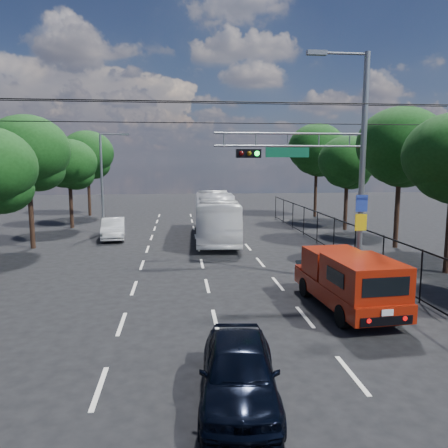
{
  "coord_description": "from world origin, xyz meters",
  "views": [
    {
      "loc": [
        -1.13,
        -9.59,
        5.14
      ],
      "look_at": [
        0.56,
        6.58,
        2.8
      ],
      "focal_mm": 35.0,
      "sensor_mm": 36.0,
      "label": 1
    }
  ],
  "objects": [
    {
      "name": "ground",
      "position": [
        0.0,
        0.0,
        0.0
      ],
      "size": [
        120.0,
        120.0,
        0.0
      ],
      "primitive_type": "plane",
      "color": "black",
      "rests_on": "ground"
    },
    {
      "name": "tree_left_d",
      "position": [
        -9.38,
        25.02,
        4.72
      ],
      "size": [
        4.2,
        4.2,
        6.83
      ],
      "color": "black",
      "rests_on": "ground"
    },
    {
      "name": "tree_right_d",
      "position": [
        11.42,
        22.02,
        4.85
      ],
      "size": [
        4.32,
        4.32,
        7.02
      ],
      "color": "black",
      "rests_on": "ground"
    },
    {
      "name": "lane_markings",
      "position": [
        -0.0,
        14.0,
        0.01
      ],
      "size": [
        6.12,
        38.0,
        0.01
      ],
      "color": "beige",
      "rests_on": "ground"
    },
    {
      "name": "white_bus",
      "position": [
        1.29,
        19.21,
        1.52
      ],
      "size": [
        2.99,
        11.02,
        3.04
      ],
      "primitive_type": "imported",
      "rotation": [
        0.0,
        0.0,
        -0.04
      ],
      "color": "white",
      "rests_on": "ground"
    },
    {
      "name": "signal_mast",
      "position": [
        5.28,
        7.99,
        5.24
      ],
      "size": [
        6.43,
        0.39,
        9.5
      ],
      "color": "slate",
      "rests_on": "ground"
    },
    {
      "name": "tree_right_e",
      "position": [
        11.62,
        30.02,
        5.94
      ],
      "size": [
        5.28,
        5.28,
        8.58
      ],
      "color": "black",
      "rests_on": "ground"
    },
    {
      "name": "tree_left_c",
      "position": [
        -9.78,
        17.02,
        5.4
      ],
      "size": [
        4.8,
        4.8,
        7.8
      ],
      "color": "black",
      "rests_on": "ground"
    },
    {
      "name": "red_pickup",
      "position": [
        4.67,
        4.55,
        1.08
      ],
      "size": [
        2.36,
        5.57,
        2.02
      ],
      "color": "black",
      "rests_on": "ground"
    },
    {
      "name": "fence_right",
      "position": [
        7.6,
        12.17,
        1.03
      ],
      "size": [
        0.06,
        34.03,
        2.0
      ],
      "color": "black",
      "rests_on": "ground"
    },
    {
      "name": "white_van",
      "position": [
        -5.5,
        19.81,
        0.69
      ],
      "size": [
        1.9,
        4.32,
        1.38
      ],
      "primitive_type": "imported",
      "rotation": [
        0.0,
        0.0,
        0.11
      ],
      "color": "silver",
      "rests_on": "ground"
    },
    {
      "name": "tree_right_c",
      "position": [
        11.82,
        15.02,
        5.73
      ],
      "size": [
        5.1,
        5.1,
        8.29
      ],
      "color": "black",
      "rests_on": "ground"
    },
    {
      "name": "utility_wires",
      "position": [
        0.0,
        8.83,
        7.23
      ],
      "size": [
        22.0,
        5.04,
        0.74
      ],
      "color": "black",
      "rests_on": "ground"
    },
    {
      "name": "navy_hatchback",
      "position": [
        0.1,
        -0.86,
        0.7
      ],
      "size": [
        2.06,
        4.24,
        1.4
      ],
      "primitive_type": "imported",
      "rotation": [
        0.0,
        0.0,
        -0.1
      ],
      "color": "black",
      "rests_on": "ground"
    },
    {
      "name": "streetlight_left",
      "position": [
        -6.33,
        22.0,
        3.94
      ],
      "size": [
        2.09,
        0.22,
        7.08
      ],
      "color": "slate",
      "rests_on": "ground"
    },
    {
      "name": "tree_left_e",
      "position": [
        -9.58,
        33.02,
        5.53
      ],
      "size": [
        4.92,
        4.92,
        7.99
      ],
      "color": "black",
      "rests_on": "ground"
    }
  ]
}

